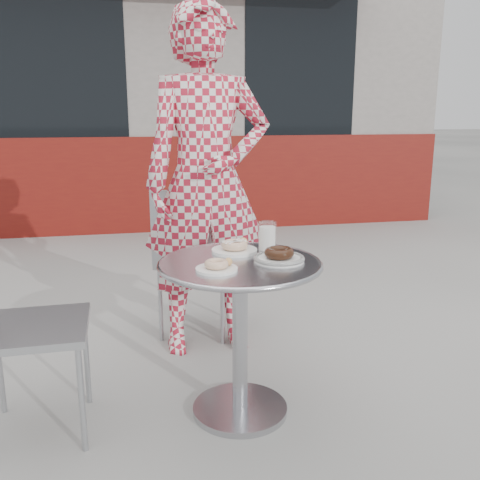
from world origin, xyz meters
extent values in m
plane|color=#9E9C97|center=(0.00, 0.00, 0.00)|extent=(60.00, 60.00, 0.00)
cube|color=gray|center=(0.00, 5.60, 1.50)|extent=(6.00, 4.00, 3.00)
cube|color=maroon|center=(0.00, 3.68, 0.50)|extent=(6.02, 0.20, 1.00)
cube|color=black|center=(-1.20, 3.61, 1.70)|extent=(1.60, 0.04, 1.40)
cube|color=black|center=(1.40, 3.61, 1.70)|extent=(1.20, 0.04, 1.40)
cylinder|color=silver|center=(0.02, 0.00, 0.01)|extent=(0.41, 0.41, 0.03)
cylinder|color=silver|center=(0.02, 0.00, 0.34)|extent=(0.06, 0.06, 0.65)
cylinder|color=silver|center=(0.02, 0.00, 0.67)|extent=(0.65, 0.65, 0.02)
torus|color=silver|center=(0.02, 0.00, 0.67)|extent=(0.67, 0.67, 0.02)
cube|color=#A5A7AC|center=(-0.05, 0.91, 0.44)|extent=(0.52, 0.52, 0.03)
cube|color=#A5A7AC|center=(-0.11, 0.73, 0.66)|extent=(0.40, 0.16, 0.41)
cube|color=#A5A7AC|center=(-0.80, 0.02, 0.44)|extent=(0.43, 0.43, 0.03)
imported|color=#A5192C|center=(-0.01, 0.70, 0.90)|extent=(0.67, 0.45, 1.80)
cylinder|color=white|center=(0.03, 0.15, 0.68)|extent=(0.20, 0.20, 0.01)
torus|color=#CD814E|center=(0.03, 0.15, 0.71)|extent=(0.11, 0.11, 0.04)
sphere|color=#B77A3F|center=(0.07, 0.19, 0.71)|extent=(0.04, 0.04, 0.04)
cylinder|color=white|center=(-0.09, -0.10, 0.68)|extent=(0.16, 0.16, 0.01)
torus|color=#CD814E|center=(-0.09, -0.10, 0.70)|extent=(0.09, 0.09, 0.03)
sphere|color=#B77A3F|center=(-0.04, -0.09, 0.70)|extent=(0.03, 0.03, 0.03)
cylinder|color=white|center=(0.18, -0.02, 0.68)|extent=(0.20, 0.20, 0.01)
torus|color=black|center=(0.18, -0.02, 0.71)|extent=(0.12, 0.12, 0.04)
torus|color=black|center=(0.18, -0.02, 0.69)|extent=(0.21, 0.21, 0.02)
cylinder|color=white|center=(0.17, 0.16, 0.73)|extent=(0.07, 0.07, 0.10)
cylinder|color=white|center=(0.17, 0.16, 0.74)|extent=(0.08, 0.08, 0.12)
camera|label=1|loc=(-0.39, -2.03, 1.27)|focal=40.00mm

